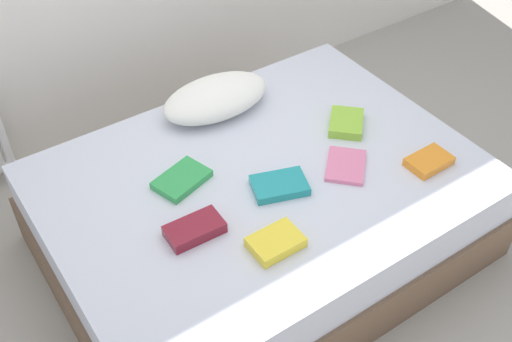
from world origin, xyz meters
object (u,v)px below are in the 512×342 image
pillow (216,98)px  textbook_lime (346,123)px  textbook_teal (279,185)px  textbook_maroon (195,229)px  textbook_yellow (276,242)px  textbook_pink (346,166)px  textbook_orange (429,161)px  bed (262,212)px  textbook_green (182,179)px

pillow → textbook_lime: size_ratio=2.68×
textbook_teal → textbook_maroon: (-0.45, -0.02, 0.01)m
textbook_teal → textbook_maroon: size_ratio=1.02×
textbook_yellow → textbook_maroon: bearing=133.8°
pillow → textbook_yellow: bearing=-107.1°
textbook_yellow → pillow: bearing=72.7°
textbook_pink → textbook_yellow: size_ratio=1.11×
textbook_lime → textbook_orange: (0.13, -0.44, -0.00)m
textbook_maroon → textbook_yellow: 0.34m
pillow → textbook_teal: 0.67m
pillow → textbook_maroon: (-0.52, -0.68, -0.05)m
bed → textbook_pink: textbook_pink is taller
pillow → textbook_yellow: 0.97m
textbook_orange → textbook_green: (-1.01, 0.54, -0.00)m
textbook_teal → textbook_lime: (0.54, 0.18, 0.00)m
bed → textbook_teal: bearing=-86.0°
bed → textbook_orange: bearing=-29.5°
textbook_teal → textbook_green: textbook_teal is taller
textbook_orange → textbook_pink: bearing=147.7°
bed → textbook_green: 0.46m
textbook_lime → textbook_green: 0.89m
bed → pillow: bearing=81.3°
bed → textbook_maroon: 0.54m
bed → pillow: (0.08, 0.54, 0.33)m
textbook_orange → bed: bearing=149.7°
bed → textbook_pink: bearing=-27.5°
textbook_lime → textbook_maroon: 1.01m
textbook_lime → textbook_maroon: bearing=145.3°
pillow → textbook_orange: (0.60, -0.92, -0.06)m
textbook_pink → textbook_orange: bearing=-76.2°
bed → textbook_yellow: bearing=-117.5°
textbook_teal → textbook_green: (-0.34, 0.28, -0.00)m
textbook_green → textbook_orange: bearing=-45.1°
pillow → textbook_green: size_ratio=2.38×
textbook_maroon → textbook_yellow: bearing=-43.9°
textbook_teal → textbook_green: bearing=159.2°
pillow → textbook_teal: (-0.07, -0.66, -0.06)m
textbook_teal → textbook_lime: textbook_lime is taller
textbook_yellow → textbook_green: 0.56m
pillow → textbook_lime: pillow is taller
textbook_lime → textbook_green: bearing=127.2°
pillow → textbook_orange: size_ratio=2.81×
bed → textbook_lime: textbook_lime is taller
pillow → textbook_orange: 1.10m
textbook_teal → textbook_pink: 0.34m
bed → textbook_green: (-0.33, 0.16, 0.27)m
textbook_lime → textbook_yellow: size_ratio=1.02×
textbook_pink → textbook_lime: bearing=4.7°
textbook_teal → textbook_pink: textbook_teal is taller
bed → textbook_maroon: size_ratio=8.36×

